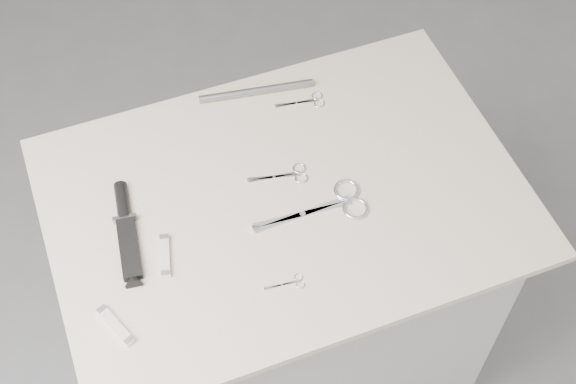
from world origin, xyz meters
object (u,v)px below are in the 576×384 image
object	(u,v)px
pocket_knife_b	(165,255)
plinth	(286,299)
embroidery_scissors_a	(289,175)
large_shears	(334,205)
tiny_scissors	(290,283)
sheathed_knife	(126,226)
embroidery_scissors_b	(308,101)
pocket_knife_a	(116,325)
metal_rail	(256,91)

from	to	relation	value
pocket_knife_b	plinth	bearing A→B (deg)	-64.78
embroidery_scissors_a	plinth	bearing A→B (deg)	-109.38
large_shears	embroidery_scissors_a	distance (m)	0.12
large_shears	pocket_knife_b	xyz separation A→B (m)	(-0.37, 0.00, 0.00)
tiny_scissors	sheathed_knife	xyz separation A→B (m)	(-0.27, 0.24, 0.01)
embroidery_scissors_b	pocket_knife_a	bearing A→B (deg)	-134.82
pocket_knife_a	metal_rail	xyz separation A→B (m)	(0.45, 0.47, 0.00)
sheathed_knife	metal_rail	size ratio (longest dim) A/B	0.89
large_shears	tiny_scissors	size ratio (longest dim) A/B	3.01
embroidery_scissors_a	pocket_knife_b	distance (m)	0.32
plinth	pocket_knife_a	xyz separation A→B (m)	(-0.41, -0.17, 0.48)
embroidery_scissors_b	pocket_knife_b	distance (m)	0.51
metal_rail	pocket_knife_a	bearing A→B (deg)	-133.94
embroidery_scissors_a	sheathed_knife	size ratio (longest dim) A/B	0.55
tiny_scissors	metal_rail	size ratio (longest dim) A/B	0.30
embroidery_scissors_a	metal_rail	bearing A→B (deg)	98.19
pocket_knife_a	pocket_knife_b	world-z (taller)	same
plinth	tiny_scissors	world-z (taller)	tiny_scissors
embroidery_scissors_b	sheathed_knife	distance (m)	0.52
embroidery_scissors_a	sheathed_knife	distance (m)	0.36
plinth	tiny_scissors	xyz separation A→B (m)	(-0.07, -0.20, 0.47)
plinth	embroidery_scissors_a	size ratio (longest dim) A/B	6.89
large_shears	pocket_knife_b	bearing A→B (deg)	-179.69
large_shears	embroidery_scissors_b	bearing A→B (deg)	79.70
plinth	pocket_knife_a	world-z (taller)	pocket_knife_a
embroidery_scissors_b	sheathed_knife	size ratio (longest dim) A/B	0.49
embroidery_scissors_a	tiny_scissors	xyz separation A→B (m)	(-0.09, -0.25, -0.00)
embroidery_scissors_a	tiny_scissors	distance (m)	0.27
embroidery_scissors_b	pocket_knife_a	world-z (taller)	pocket_knife_a
embroidery_scissors_b	metal_rail	world-z (taller)	metal_rail
tiny_scissors	pocket_knife_a	distance (m)	0.34
sheathed_knife	pocket_knife_a	world-z (taller)	sheathed_knife
sheathed_knife	plinth	bearing A→B (deg)	-88.75
plinth	embroidery_scissors_b	xyz separation A→B (m)	(0.14, 0.23, 0.47)
large_shears	sheathed_knife	size ratio (longest dim) A/B	1.03
sheathed_knife	pocket_knife_b	distance (m)	0.11
large_shears	embroidery_scissors_a	size ratio (longest dim) A/B	1.86
embroidery_scissors_b	pocket_knife_a	distance (m)	0.68
large_shears	tiny_scissors	distance (m)	0.21
plinth	metal_rail	bearing A→B (deg)	82.22
embroidery_scissors_a	metal_rail	distance (m)	0.25
embroidery_scissors_a	metal_rail	world-z (taller)	metal_rail
embroidery_scissors_b	tiny_scissors	xyz separation A→B (m)	(-0.21, -0.43, -0.00)
pocket_knife_b	sheathed_knife	bearing A→B (deg)	44.69
embroidery_scissors_a	pocket_knife_a	bearing A→B (deg)	-142.34
sheathed_knife	pocket_knife_a	bearing A→B (deg)	168.21
tiny_scissors	embroidery_scissors_a	bearing A→B (deg)	75.68
embroidery_scissors_a	sheathed_knife	world-z (taller)	sheathed_knife
large_shears	pocket_knife_b	size ratio (longest dim) A/B	2.47
sheathed_knife	large_shears	bearing A→B (deg)	-95.48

